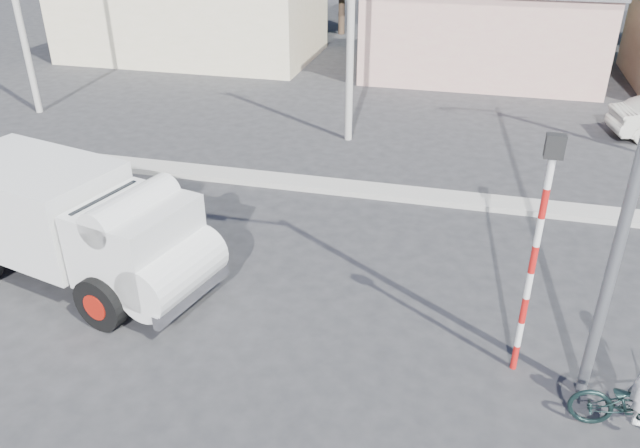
# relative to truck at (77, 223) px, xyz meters

# --- Properties ---
(ground_plane) EXTENTS (120.00, 120.00, 0.00)m
(ground_plane) POSITION_rel_truck_xyz_m (5.70, -2.18, -1.38)
(ground_plane) COLOR #272729
(ground_plane) RESTS_ON ground
(median) EXTENTS (40.00, 0.80, 0.16)m
(median) POSITION_rel_truck_xyz_m (5.70, 5.82, -1.30)
(median) COLOR #99968E
(median) RESTS_ON ground
(truck) EXTENTS (6.37, 3.53, 2.49)m
(truck) POSITION_rel_truck_xyz_m (0.00, 0.00, 0.00)
(truck) COLOR black
(truck) RESTS_ON ground
(bicycle) EXTENTS (2.00, 0.75, 1.04)m
(bicycle) POSITION_rel_truck_xyz_m (10.66, -1.74, -0.86)
(bicycle) COLOR black
(bicycle) RESTS_ON ground
(traffic_pole) EXTENTS (0.28, 0.18, 4.36)m
(traffic_pole) POSITION_rel_truck_xyz_m (8.90, -0.68, 1.21)
(traffic_pole) COLOR red
(traffic_pole) RESTS_ON ground
(building_row) EXTENTS (37.80, 7.30, 4.44)m
(building_row) POSITION_rel_truck_xyz_m (6.80, 19.82, 0.75)
(building_row) COLOR beige
(building_row) RESTS_ON ground
(utility_poles) EXTENTS (35.40, 0.24, 8.00)m
(utility_poles) POSITION_rel_truck_xyz_m (8.95, 9.82, 2.69)
(utility_poles) COLOR #99968E
(utility_poles) RESTS_ON ground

